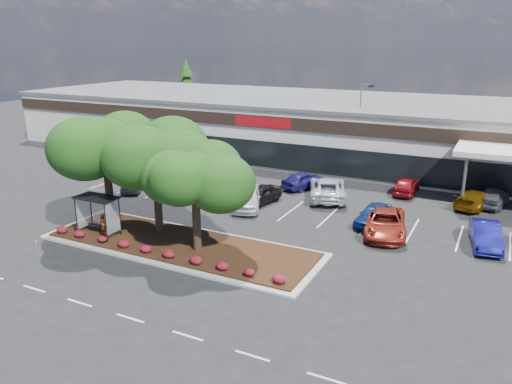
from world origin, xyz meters
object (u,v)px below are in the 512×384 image
at_px(car_0, 135,182).
at_px(car_1, 175,185).
at_px(light_pole, 360,133).
at_px(survey_stake, 36,246).

xyz_separation_m(car_0, car_1, (3.77, 0.67, 0.07)).
height_order(light_pole, car_1, light_pole).
bearing_deg(car_0, light_pole, 20.96).
height_order(light_pole, survey_stake, light_pole).
relative_size(survey_stake, car_0, 0.25).
bearing_deg(car_0, car_1, -14.10).
bearing_deg(survey_stake, light_pole, 68.43).
height_order(car_0, car_1, car_1).
distance_m(survey_stake, car_1, 14.24).
relative_size(light_pole, car_1, 1.61).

